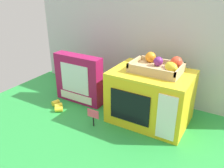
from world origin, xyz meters
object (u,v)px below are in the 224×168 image
Objects in this scene: food_groups_crate at (159,66)px; cookie_set_box at (79,79)px; price_sign at (93,115)px; toy_microwave at (150,97)px; loose_toy_banana at (58,106)px.

food_groups_crate is 0.80× the size of cookie_set_box.
cookie_set_box is 3.19× the size of price_sign.
toy_microwave is 4.15× the size of price_sign.
cookie_set_box is at bearing 141.50° from price_sign.
food_groups_crate reaches higher than loose_toy_banana.
price_sign is 0.83× the size of loose_toy_banana.
food_groups_crate is at bearing 19.13° from loose_toy_banana.
price_sign is (0.24, -0.19, -0.09)m from cookie_set_box.
toy_microwave reaches higher than price_sign.
cookie_set_box is (-0.50, -0.05, -0.16)m from food_groups_crate.
loose_toy_banana is at bearing 171.31° from price_sign.
toy_microwave is at bearing -136.77° from food_groups_crate.
price_sign reaches higher than loose_toy_banana.
price_sign is at bearing -137.20° from toy_microwave.
loose_toy_banana is (-0.56, -0.19, -0.30)m from food_groups_crate.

